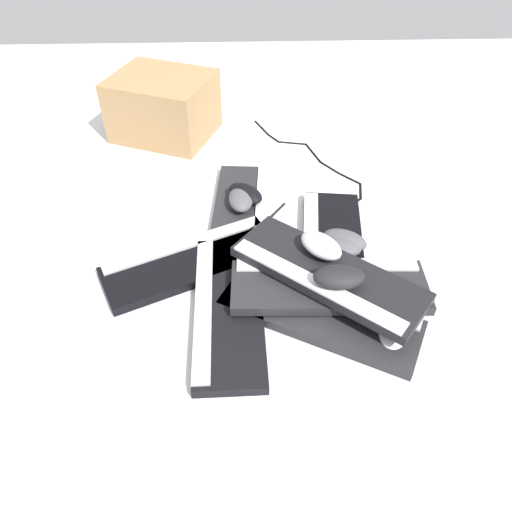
% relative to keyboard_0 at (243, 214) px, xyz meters
% --- Properties ---
extents(ground_plane, '(3.20, 3.20, 0.00)m').
position_rel_keyboard_0_xyz_m(ground_plane, '(-0.27, 0.00, -0.01)').
color(ground_plane, silver).
extents(keyboard_0, '(0.45, 0.18, 0.03)m').
position_rel_keyboard_0_xyz_m(keyboard_0, '(0.00, 0.00, 0.00)').
color(keyboard_0, '#232326').
rests_on(keyboard_0, ground).
extents(keyboard_1, '(0.32, 0.46, 0.03)m').
position_rel_keyboard_0_xyz_m(keyboard_1, '(-0.18, 0.13, 0.00)').
color(keyboard_1, black).
rests_on(keyboard_1, ground).
extents(keyboard_2, '(0.44, 0.16, 0.03)m').
position_rel_keyboard_0_xyz_m(keyboard_2, '(-0.34, 0.04, 0.00)').
color(keyboard_2, black).
rests_on(keyboard_2, ground).
extents(keyboard_3, '(0.34, 0.46, 0.03)m').
position_rel_keyboard_0_xyz_m(keyboard_3, '(-0.36, -0.17, 0.00)').
color(keyboard_3, '#232326').
rests_on(keyboard_3, ground).
extents(keyboard_4, '(0.45, 0.20, 0.03)m').
position_rel_keyboard_0_xyz_m(keyboard_4, '(-0.15, -0.22, 0.00)').
color(keyboard_4, black).
rests_on(keyboard_4, ground).
extents(keyboard_5, '(0.16, 0.44, 0.03)m').
position_rel_keyboard_0_xyz_m(keyboard_5, '(-0.31, -0.19, 0.03)').
color(keyboard_5, '#232326').
rests_on(keyboard_5, keyboard_3).
extents(keyboard_6, '(0.39, 0.44, 0.03)m').
position_rel_keyboard_0_xyz_m(keyboard_6, '(-0.30, -0.18, 0.06)').
color(keyboard_6, black).
rests_on(keyboard_6, keyboard_5).
extents(mouse_0, '(0.13, 0.10, 0.04)m').
position_rel_keyboard_0_xyz_m(mouse_0, '(-0.42, -0.31, 0.01)').
color(mouse_0, silver).
rests_on(mouse_0, ground).
extents(mouse_1, '(0.11, 0.13, 0.04)m').
position_rel_keyboard_0_xyz_m(mouse_1, '(-0.16, -0.25, 0.04)').
color(mouse_1, '#4C4C51').
rests_on(mouse_1, keyboard_4).
extents(mouse_2, '(0.09, 0.12, 0.04)m').
position_rel_keyboard_0_xyz_m(mouse_2, '(-0.19, -0.23, 0.04)').
color(mouse_2, '#4C4C51').
rests_on(mouse_2, keyboard_4).
extents(mouse_3, '(0.11, 0.07, 0.04)m').
position_rel_keyboard_0_xyz_m(mouse_3, '(0.02, 0.00, 0.04)').
color(mouse_3, '#4C4C51').
rests_on(mouse_3, keyboard_0).
extents(mouse_4, '(0.12, 0.12, 0.04)m').
position_rel_keyboard_0_xyz_m(mouse_4, '(0.04, -0.01, 0.04)').
color(mouse_4, black).
rests_on(mouse_4, keyboard_0).
extents(mouse_5, '(0.12, 0.08, 0.04)m').
position_rel_keyboard_0_xyz_m(mouse_5, '(-0.26, -0.38, 0.01)').
color(mouse_5, silver).
rests_on(mouse_5, ground).
extents(mouse_6, '(0.13, 0.12, 0.04)m').
position_rel_keyboard_0_xyz_m(mouse_6, '(-0.24, -0.17, 0.10)').
color(mouse_6, '#B7B7BC').
rests_on(mouse_6, keyboard_6).
extents(mouse_7, '(0.07, 0.11, 0.04)m').
position_rel_keyboard_0_xyz_m(mouse_7, '(-0.35, -0.20, 0.10)').
color(mouse_7, black).
rests_on(mouse_7, keyboard_6).
extents(cable_0, '(0.47, 0.39, 0.01)m').
position_rel_keyboard_0_xyz_m(cable_0, '(-0.24, -0.17, -0.01)').
color(cable_0, black).
rests_on(cable_0, ground).
extents(cable_1, '(0.55, 0.31, 0.01)m').
position_rel_keyboard_0_xyz_m(cable_1, '(0.27, -0.23, -0.01)').
color(cable_1, black).
rests_on(cable_1, ground).
extents(cardboard_box, '(0.35, 0.38, 0.20)m').
position_rel_keyboard_0_xyz_m(cardboard_box, '(0.47, 0.26, 0.09)').
color(cardboard_box, '#9E774C').
rests_on(cardboard_box, ground).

